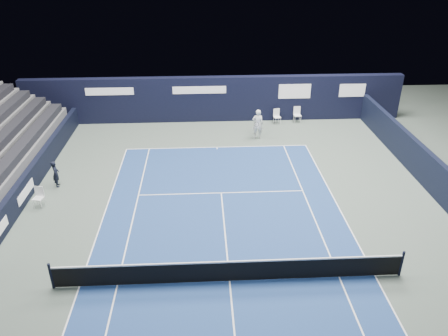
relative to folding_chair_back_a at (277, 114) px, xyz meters
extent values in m
plane|color=#49564D|center=(-4.27, -13.74, -0.67)|extent=(48.00, 48.00, 0.00)
cube|color=navy|center=(-4.27, -15.74, -0.67)|extent=(10.97, 23.77, 0.01)
cube|color=black|center=(6.23, -9.74, 0.23)|extent=(0.30, 22.00, 1.80)
cube|color=white|center=(0.03, -0.14, -0.20)|extent=(0.52, 0.50, 0.04)
cube|color=white|center=(-0.01, 0.06, 0.07)|extent=(0.44, 0.12, 0.53)
cylinder|color=white|center=(0.18, 0.08, -0.44)|extent=(0.03, 0.03, 0.47)
cylinder|color=white|center=(-0.20, 0.00, -0.44)|extent=(0.03, 0.03, 0.47)
cylinder|color=white|center=(0.25, -0.28, -0.44)|extent=(0.03, 0.03, 0.47)
cylinder|color=white|center=(-0.12, -0.35, -0.44)|extent=(0.03, 0.03, 0.47)
cube|color=white|center=(-0.02, 0.08, 0.16)|extent=(0.37, 0.15, 0.34)
cube|color=white|center=(1.46, 0.04, -0.17)|extent=(0.50, 0.48, 0.05)
cube|color=white|center=(1.45, 0.26, 0.13)|extent=(0.48, 0.05, 0.57)
cylinder|color=white|center=(1.66, 0.24, -0.42)|extent=(0.03, 0.03, 0.50)
cylinder|color=white|center=(1.25, 0.23, -0.42)|extent=(0.03, 0.03, 0.50)
cylinder|color=white|center=(1.68, -0.14, -0.42)|extent=(0.03, 0.03, 0.50)
cylinder|color=white|center=(1.27, -0.16, -0.42)|extent=(0.03, 0.03, 0.50)
cube|color=white|center=(-12.92, -10.15, -0.21)|extent=(0.51, 0.49, 0.04)
cube|color=white|center=(-12.88, -9.95, 0.07)|extent=(0.44, 0.11, 0.53)
cylinder|color=white|center=(-12.70, -10.00, -0.44)|extent=(0.03, 0.03, 0.46)
cylinder|color=white|center=(-13.07, -9.94, -0.44)|extent=(0.03, 0.03, 0.46)
cylinder|color=white|center=(-12.77, -10.36, -0.44)|extent=(0.03, 0.03, 0.46)
cylinder|color=white|center=(-13.14, -10.29, -0.44)|extent=(0.03, 0.03, 0.46)
imported|color=black|center=(-12.63, -8.16, 0.03)|extent=(0.45, 0.58, 1.41)
cube|color=white|center=(-4.27, -3.85, -0.66)|extent=(10.97, 0.06, 0.00)
cube|color=white|center=(1.22, -15.74, -0.66)|extent=(0.06, 23.77, 0.00)
cube|color=white|center=(-9.75, -15.74, -0.66)|extent=(0.06, 23.77, 0.00)
cube|color=white|center=(-0.15, -15.74, -0.66)|extent=(0.06, 23.77, 0.00)
cube|color=white|center=(-8.38, -15.74, -0.66)|extent=(0.06, 23.77, 0.00)
cube|color=white|center=(-4.27, -9.34, -0.66)|extent=(8.23, 0.06, 0.00)
cube|color=white|center=(-4.27, -15.74, -0.66)|extent=(0.06, 12.80, 0.00)
cube|color=white|center=(-4.27, -4.00, -0.66)|extent=(0.06, 0.30, 0.00)
cylinder|color=black|center=(2.13, -15.74, -0.12)|extent=(0.10, 0.10, 1.10)
cylinder|color=black|center=(-10.67, -15.74, -0.12)|extent=(0.10, 0.10, 1.10)
cube|color=black|center=(-4.27, -15.74, -0.21)|extent=(12.80, 0.03, 0.86)
cube|color=white|center=(-4.27, -15.74, 0.24)|extent=(12.80, 0.05, 0.06)
cube|color=black|center=(-4.27, 0.76, 0.88)|extent=(26.00, 0.60, 3.10)
cube|color=silver|center=(-11.27, 0.44, 1.63)|extent=(3.20, 0.02, 0.50)
cube|color=silver|center=(-5.27, 0.44, 1.63)|extent=(3.60, 0.02, 0.50)
cube|color=silver|center=(1.23, 0.44, 1.43)|extent=(2.20, 0.02, 1.00)
cube|color=silver|center=(5.23, 0.44, 1.43)|extent=(1.80, 0.02, 0.90)
cube|color=black|center=(-13.77, -9.74, -0.07)|extent=(0.30, 22.00, 1.20)
cube|color=silver|center=(-13.60, -9.74, -0.07)|extent=(0.02, 2.00, 0.45)
cube|color=#49494B|center=(-14.37, -8.74, 0.15)|extent=(0.90, 16.00, 1.65)
cube|color=black|center=(-14.37, -8.74, 1.18)|extent=(0.63, 15.20, 0.40)
imported|color=silver|center=(-1.64, -2.53, 0.28)|extent=(0.72, 0.50, 1.91)
cylinder|color=black|center=(-1.79, -2.83, 0.38)|extent=(0.03, 0.29, 0.13)
torus|color=black|center=(-1.79, -3.08, 0.48)|extent=(0.30, 0.13, 0.29)
camera|label=1|loc=(-5.14, -28.11, 10.48)|focal=35.00mm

